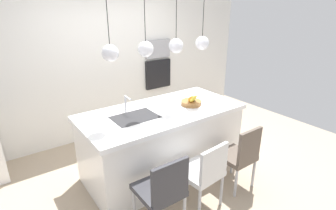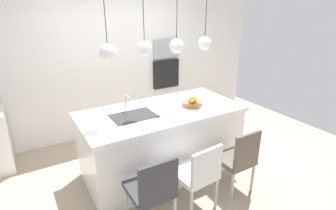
% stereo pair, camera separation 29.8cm
% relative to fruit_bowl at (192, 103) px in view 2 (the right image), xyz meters
% --- Properties ---
extents(floor, '(6.60, 6.60, 0.00)m').
position_rel_fruit_bowl_xyz_m(floor, '(-0.45, 0.08, -0.99)').
color(floor, tan).
rests_on(floor, ground).
extents(back_wall, '(6.00, 0.10, 2.60)m').
position_rel_fruit_bowl_xyz_m(back_wall, '(-0.45, 1.73, 0.31)').
color(back_wall, silver).
rests_on(back_wall, ground).
extents(kitchen_island, '(2.19, 1.05, 0.95)m').
position_rel_fruit_bowl_xyz_m(kitchen_island, '(-0.45, 0.08, -0.52)').
color(kitchen_island, white).
rests_on(kitchen_island, ground).
extents(sink_basin, '(0.56, 0.40, 0.02)m').
position_rel_fruit_bowl_xyz_m(sink_basin, '(-0.86, 0.08, -0.05)').
color(sink_basin, '#2D2D30').
rests_on(sink_basin, kitchen_island).
extents(faucet, '(0.02, 0.17, 0.22)m').
position_rel_fruit_bowl_xyz_m(faucet, '(-0.86, 0.30, 0.10)').
color(faucet, silver).
rests_on(faucet, kitchen_island).
extents(fruit_bowl, '(0.28, 0.28, 0.15)m').
position_rel_fruit_bowl_xyz_m(fruit_bowl, '(0.00, 0.00, 0.00)').
color(fruit_bowl, '#9E6B38').
rests_on(fruit_bowl, kitchen_island).
extents(microwave, '(0.54, 0.08, 0.34)m').
position_rel_fruit_bowl_xyz_m(microwave, '(0.54, 1.66, 0.48)').
color(microwave, '#9E9EA3').
rests_on(microwave, back_wall).
extents(oven, '(0.56, 0.08, 0.56)m').
position_rel_fruit_bowl_xyz_m(oven, '(0.54, 1.66, -0.02)').
color(oven, black).
rests_on(oven, back_wall).
extents(chair_near, '(0.45, 0.47, 0.90)m').
position_rel_fruit_bowl_xyz_m(chair_near, '(-1.06, -0.81, -0.49)').
color(chair_near, '#333338').
rests_on(chair_near, ground).
extents(chair_middle, '(0.48, 0.49, 0.86)m').
position_rel_fruit_bowl_xyz_m(chair_middle, '(-0.49, -0.80, -0.50)').
color(chair_middle, silver).
rests_on(chair_middle, ground).
extents(chair_far, '(0.41, 0.42, 0.88)m').
position_rel_fruit_bowl_xyz_m(chair_far, '(0.15, -0.80, -0.51)').
color(chair_far, brown).
rests_on(chair_far, ground).
extents(pendant_light_left, '(0.19, 0.19, 0.79)m').
position_rel_fruit_bowl_xyz_m(pendant_light_left, '(-1.12, 0.08, 0.79)').
color(pendant_light_left, silver).
extents(pendant_light_center_left, '(0.19, 0.19, 0.79)m').
position_rel_fruit_bowl_xyz_m(pendant_light_center_left, '(-0.67, 0.08, 0.79)').
color(pendant_light_center_left, silver).
extents(pendant_light_center_right, '(0.19, 0.19, 0.79)m').
position_rel_fruit_bowl_xyz_m(pendant_light_center_right, '(-0.22, 0.08, 0.79)').
color(pendant_light_center_right, silver).
extents(pendant_light_right, '(0.19, 0.19, 0.79)m').
position_rel_fruit_bowl_xyz_m(pendant_light_right, '(0.23, 0.08, 0.79)').
color(pendant_light_right, silver).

